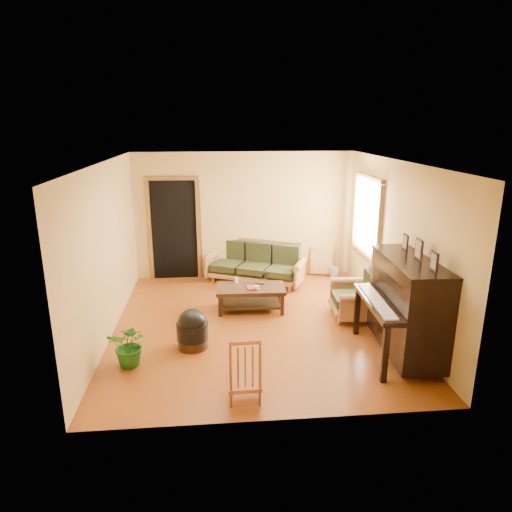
{
  "coord_description": "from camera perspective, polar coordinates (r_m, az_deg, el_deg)",
  "views": [
    {
      "loc": [
        -0.63,
        -6.78,
        3.16
      ],
      "look_at": [
        0.03,
        0.2,
        1.1
      ],
      "focal_mm": 32.0,
      "sensor_mm": 36.0,
      "label": 1
    }
  ],
  "objects": [
    {
      "name": "piano",
      "position": [
        6.65,
        18.57,
        -6.21
      ],
      "size": [
        1.02,
        1.64,
        1.41
      ],
      "primitive_type": "cube",
      "rotation": [
        0.0,
        0.0,
        -0.05
      ],
      "color": "black",
      "rests_on": "floor"
    },
    {
      "name": "sofa",
      "position": [
        9.24,
        -0.15,
        -0.89
      ],
      "size": [
        2.11,
        1.56,
        0.84
      ],
      "primitive_type": "cube",
      "rotation": [
        0.0,
        0.0,
        -0.43
      ],
      "color": "#986637",
      "rests_on": "floor"
    },
    {
      "name": "footstool",
      "position": [
        6.76,
        -7.94,
        -9.57
      ],
      "size": [
        0.55,
        0.55,
        0.44
      ],
      "primitive_type": "cylinder",
      "rotation": [
        0.0,
        0.0,
        -0.22
      ],
      "color": "black",
      "rests_on": "floor"
    },
    {
      "name": "coffee_table",
      "position": [
        7.97,
        -0.67,
        -5.31
      ],
      "size": [
        1.2,
        0.69,
        0.43
      ],
      "primitive_type": "cube",
      "rotation": [
        0.0,
        0.0,
        -0.04
      ],
      "color": "black",
      "rests_on": "floor"
    },
    {
      "name": "armchair",
      "position": [
        7.78,
        12.12,
        -4.62
      ],
      "size": [
        0.86,
        0.9,
        0.84
      ],
      "primitive_type": "cube",
      "rotation": [
        0.0,
        0.0,
        -0.07
      ],
      "color": "#986637",
      "rests_on": "floor"
    },
    {
      "name": "floor",
      "position": [
        7.51,
        -0.07,
        -8.52
      ],
      "size": [
        5.0,
        5.0,
        0.0
      ],
      "primitive_type": "plane",
      "color": "#652D0D",
      "rests_on": "ground"
    },
    {
      "name": "ceramic_crock",
      "position": [
        9.78,
        9.8,
        -2.02
      ],
      "size": [
        0.23,
        0.23,
        0.22
      ],
      "primitive_type": "cylinder",
      "rotation": [
        0.0,
        0.0,
        0.33
      ],
      "color": "#345A9E",
      "rests_on": "floor"
    },
    {
      "name": "book",
      "position": [
        7.82,
        -1.13,
        -3.99
      ],
      "size": [
        0.19,
        0.24,
        0.02
      ],
      "primitive_type": "imported",
      "rotation": [
        0.0,
        0.0,
        0.09
      ],
      "color": "#A71627",
      "rests_on": "coffee_table"
    },
    {
      "name": "doorway",
      "position": [
        9.54,
        -10.19,
        3.19
      ],
      "size": [
        1.08,
        0.16,
        2.05
      ],
      "primitive_type": "cube",
      "color": "black",
      "rests_on": "floor"
    },
    {
      "name": "candle",
      "position": [
        8.05,
        -2.46,
        -3.07
      ],
      "size": [
        0.08,
        0.08,
        0.11
      ],
      "primitive_type": "cylinder",
      "rotation": [
        0.0,
        0.0,
        -0.43
      ],
      "color": "white",
      "rests_on": "coffee_table"
    },
    {
      "name": "glass_jar",
      "position": [
        7.78,
        0.07,
        -3.96
      ],
      "size": [
        0.11,
        0.11,
        0.06
      ],
      "primitive_type": "cylinder",
      "rotation": [
        0.0,
        0.0,
        -0.3
      ],
      "color": "white",
      "rests_on": "coffee_table"
    },
    {
      "name": "window",
      "position": [
        8.72,
        13.78,
        4.94
      ],
      "size": [
        0.12,
        1.36,
        1.46
      ],
      "primitive_type": "cube",
      "color": "white",
      "rests_on": "right_wall"
    },
    {
      "name": "potted_plant",
      "position": [
        6.43,
        -15.41,
        -10.65
      ],
      "size": [
        0.62,
        0.56,
        0.61
      ],
      "primitive_type": "imported",
      "rotation": [
        0.0,
        0.0,
        -0.17
      ],
      "color": "#18561A",
      "rests_on": "floor"
    },
    {
      "name": "red_chair",
      "position": [
        5.48,
        -1.54,
        -13.69
      ],
      "size": [
        0.41,
        0.44,
        0.83
      ],
      "primitive_type": "cube",
      "rotation": [
        0.0,
        0.0,
        0.04
      ],
      "color": "brown",
      "rests_on": "floor"
    },
    {
      "name": "remote",
      "position": [
        8.03,
        0.44,
        -3.46
      ],
      "size": [
        0.17,
        0.08,
        0.02
      ],
      "primitive_type": "cube",
      "rotation": [
        0.0,
        0.0,
        -0.21
      ],
      "color": "black",
      "rests_on": "coffee_table"
    },
    {
      "name": "leaning_frame",
      "position": [
        9.87,
        8.17,
        -0.54
      ],
      "size": [
        0.48,
        0.19,
        0.63
      ],
      "primitive_type": "cube",
      "rotation": [
        0.0,
        0.0,
        -0.19
      ],
      "color": "#C39141",
      "rests_on": "floor"
    }
  ]
}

